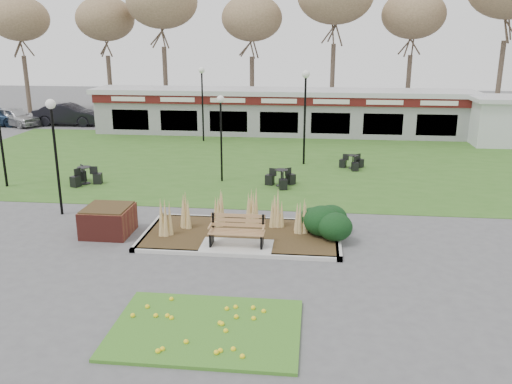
# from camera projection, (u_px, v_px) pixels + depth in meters

# --- Properties ---
(ground) EXTENTS (100.00, 100.00, 0.00)m
(ground) POSITION_uv_depth(u_px,v_px,m) (236.00, 251.00, 16.51)
(ground) COLOR #515154
(ground) RESTS_ON ground
(lawn) EXTENTS (34.00, 16.00, 0.02)m
(lawn) POSITION_uv_depth(u_px,v_px,m) (270.00, 161.00, 27.94)
(lawn) COLOR #325E1D
(lawn) RESTS_ON ground
(flower_bed) EXTENTS (4.20, 3.00, 0.16)m
(flower_bed) POSITION_uv_depth(u_px,v_px,m) (206.00, 327.00, 12.11)
(flower_bed) COLOR #3C6D1F
(flower_bed) RESTS_ON ground
(planting_bed) EXTENTS (6.75, 3.40, 1.27)m
(planting_bed) POSITION_uv_depth(u_px,v_px,m) (281.00, 226.00, 17.56)
(planting_bed) COLOR #352615
(planting_bed) RESTS_ON ground
(park_bench) EXTENTS (1.70, 0.66, 0.93)m
(park_bench) POSITION_uv_depth(u_px,v_px,m) (237.00, 230.00, 16.58)
(park_bench) COLOR #9F7B47
(park_bench) RESTS_ON ground
(brick_planter) EXTENTS (1.50, 1.50, 0.95)m
(brick_planter) POSITION_uv_depth(u_px,v_px,m) (108.00, 220.00, 17.79)
(brick_planter) COLOR maroon
(brick_planter) RESTS_ON ground
(food_pavilion) EXTENTS (24.60, 3.40, 2.90)m
(food_pavilion) POSITION_uv_depth(u_px,v_px,m) (281.00, 112.00, 35.12)
(food_pavilion) COLOR gray
(food_pavilion) RESTS_ON ground
(service_hut) EXTENTS (4.40, 3.40, 2.83)m
(service_hut) POSITION_uv_depth(u_px,v_px,m) (507.00, 120.00, 31.83)
(service_hut) COLOR silver
(service_hut) RESTS_ON ground
(tree_backdrop) EXTENTS (47.24, 5.24, 10.36)m
(tree_backdrop) POSITION_uv_depth(u_px,v_px,m) (289.00, 5.00, 40.83)
(tree_backdrop) COLOR #47382B
(tree_backdrop) RESTS_ON ground
(lamp_post_near_left) EXTENTS (0.35, 0.35, 4.20)m
(lamp_post_near_left) POSITION_uv_depth(u_px,v_px,m) (53.00, 132.00, 19.00)
(lamp_post_near_left) COLOR black
(lamp_post_near_left) RESTS_ON ground
(lamp_post_mid_right) EXTENTS (0.32, 0.32, 3.82)m
(lamp_post_mid_right) POSITION_uv_depth(u_px,v_px,m) (221.00, 119.00, 23.45)
(lamp_post_mid_right) COLOR black
(lamp_post_mid_right) RESTS_ON ground
(lamp_post_far_right) EXTENTS (0.39, 0.39, 4.67)m
(lamp_post_far_right) POSITION_uv_depth(u_px,v_px,m) (305.00, 97.00, 26.42)
(lamp_post_far_right) COLOR black
(lamp_post_far_right) RESTS_ON ground
(lamp_post_far_left) EXTENTS (0.37, 0.37, 4.45)m
(lamp_post_far_left) POSITION_uv_depth(u_px,v_px,m) (202.00, 88.00, 32.27)
(lamp_post_far_left) COLOR black
(lamp_post_far_left) RESTS_ON ground
(bistro_set_a) EXTENTS (1.32, 1.42, 0.76)m
(bistro_set_a) POSITION_uv_depth(u_px,v_px,m) (85.00, 178.00, 23.73)
(bistro_set_a) COLOR black
(bistro_set_a) RESTS_ON ground
(bistro_set_c) EXTENTS (1.34, 1.31, 0.73)m
(bistro_set_c) POSITION_uv_depth(u_px,v_px,m) (281.00, 181.00, 23.37)
(bistro_set_c) COLOR black
(bistro_set_c) RESTS_ON ground
(bistro_set_d) EXTENTS (1.23, 1.18, 0.67)m
(bistro_set_d) POSITION_uv_depth(u_px,v_px,m) (353.00, 164.00, 26.40)
(bistro_set_d) COLOR black
(bistro_set_d) RESTS_ON ground
(car_silver) EXTENTS (4.22, 2.98, 1.34)m
(car_silver) POSITION_uv_depth(u_px,v_px,m) (15.00, 117.00, 38.34)
(car_silver) COLOR #AEAFB3
(car_silver) RESTS_ON ground
(car_black) EXTENTS (4.75, 1.70, 1.56)m
(car_black) POSITION_uv_depth(u_px,v_px,m) (68.00, 114.00, 38.68)
(car_black) COLOR black
(car_black) RESTS_ON ground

